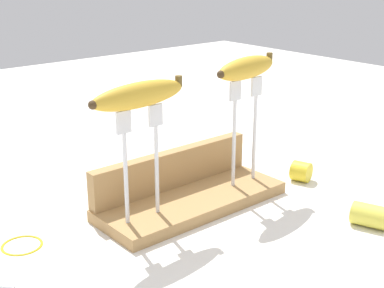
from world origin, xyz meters
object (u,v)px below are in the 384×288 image
(banana_raised_right, at_px, (247,68))
(wire_coil, at_px, (22,245))
(banana_chunk_far, at_px, (301,171))
(banana_raised_left, at_px, (139,95))
(fork_stand_right, at_px, (245,122))
(banana_chunk_near, at_px, (369,215))
(fork_stand_left, at_px, (141,154))

(banana_raised_right, relative_size, wire_coil, 2.56)
(banana_chunk_far, bearing_deg, wire_coil, 168.42)
(banana_chunk_far, bearing_deg, banana_raised_left, 174.44)
(fork_stand_right, relative_size, wire_coil, 3.10)
(banana_raised_right, xyz_separation_m, wire_coil, (-0.42, 0.08, -0.24))
(fork_stand_right, height_order, banana_chunk_near, fork_stand_right)
(banana_raised_left, xyz_separation_m, banana_chunk_near, (0.30, -0.24, -0.21))
(fork_stand_left, relative_size, fork_stand_right, 0.94)
(fork_stand_left, height_order, banana_chunk_near, fork_stand_left)
(fork_stand_left, bearing_deg, banana_chunk_near, -38.70)
(banana_raised_left, relative_size, banana_chunk_far, 3.76)
(fork_stand_right, bearing_deg, banana_raised_right, -170.36)
(banana_chunk_far, relative_size, wire_coil, 0.76)
(banana_raised_left, height_order, banana_chunk_far, banana_raised_left)
(fork_stand_right, xyz_separation_m, wire_coil, (-0.42, 0.08, -0.14))
(banana_raised_right, bearing_deg, banana_chunk_near, -75.50)
(fork_stand_right, bearing_deg, fork_stand_left, 180.00)
(banana_raised_right, distance_m, banana_chunk_near, 0.34)
(banana_raised_right, height_order, wire_coil, banana_raised_right)
(banana_chunk_near, xyz_separation_m, banana_chunk_far, (0.07, 0.20, 0.00))
(banana_raised_left, bearing_deg, banana_chunk_near, -38.69)
(fork_stand_left, distance_m, banana_raised_right, 0.26)
(fork_stand_left, height_order, banana_chunk_far, fork_stand_left)
(banana_chunk_near, height_order, banana_chunk_far, banana_chunk_far)
(fork_stand_right, xyz_separation_m, banana_raised_right, (-0.00, -0.00, 0.10))
(banana_raised_right, xyz_separation_m, banana_chunk_near, (0.06, -0.24, -0.23))
(fork_stand_left, distance_m, wire_coil, 0.24)
(fork_stand_right, distance_m, banana_chunk_far, 0.18)
(fork_stand_left, distance_m, banana_raised_left, 0.10)
(banana_chunk_far, bearing_deg, banana_chunk_near, -108.60)
(wire_coil, bearing_deg, banana_raised_left, -22.94)
(wire_coil, bearing_deg, banana_raised_right, -10.39)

